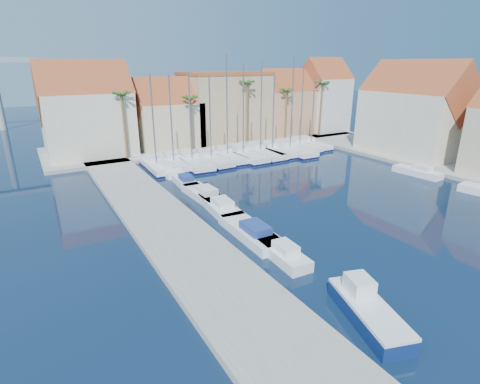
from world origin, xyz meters
The scene contains 35 objects.
ground centered at (0.00, 0.00, 0.00)m, with size 260.00×260.00×0.00m, color black.
quay_west centered at (-9.00, 13.50, 0.25)m, with size 6.00×77.00×0.50m, color gray.
shore_north centered at (10.00, 48.00, 0.25)m, with size 54.00×16.00×0.50m, color gray.
shore_east centered at (32.00, 15.00, 0.25)m, with size 12.00×60.00×0.50m, color gray.
fishing_boat centered at (-3.45, 0.00, 0.69)m, with size 3.63×6.25×2.08m.
motorboat_west_0 centered at (-3.46, 7.96, 0.51)m, with size 2.00×5.56×1.40m.
motorboat_west_1 centered at (-3.54, 12.03, 0.51)m, with size 2.49×7.38×1.40m.
motorboat_west_2 centered at (-3.16, 18.37, 0.51)m, with size 2.78×7.01×1.40m.
motorboat_west_3 centered at (-3.01, 22.32, 0.51)m, with size 2.41×6.93×1.40m.
motorboat_west_4 centered at (-3.08, 27.50, 0.51)m, with size 2.10×5.63×1.40m.
motorboat_west_5 centered at (-3.29, 33.85, 0.51)m, with size 2.95×7.26×1.40m.
motorboat_west_6 centered at (-3.19, 38.06, 0.51)m, with size 1.89×5.60×1.40m.
motorboat_east_1 centered at (24.01, 16.57, 0.51)m, with size 2.43×6.09×1.40m.
sailboat_0 centered at (-3.77, 36.24, 0.58)m, with size 2.97×10.14×12.26m.
sailboat_1 centered at (-1.28, 36.34, 0.59)m, with size 3.15×9.37×12.08m.
sailboat_2 centered at (1.24, 36.01, 0.57)m, with size 3.69×11.58×12.41m.
sailboat_3 centered at (3.93, 35.61, 0.58)m, with size 3.25×10.13×12.12m.
sailboat_4 centered at (6.85, 36.10, 0.62)m, with size 2.62×9.85×14.63m.
sailboat_5 centered at (9.24, 35.78, 0.58)m, with size 3.35×11.23×13.44m.
sailboat_6 centered at (12.41, 36.02, 0.58)m, with size 3.53×11.52×13.77m.
sailboat_7 centered at (14.76, 36.07, 0.57)m, with size 3.51×10.98×11.89m.
sailboat_8 centered at (17.50, 35.24, 0.59)m, with size 3.07×11.59×14.46m.
sailboat_9 centered at (20.28, 36.20, 0.60)m, with size 2.97×9.42×12.75m.
sailboat_10 centered at (23.08, 36.67, 0.58)m, with size 2.77×9.47×11.62m.
building_0 centered at (-10.00, 47.00, 6.52)m, with size 12.30×9.00×13.50m.
building_1 centered at (2.00, 47.00, 5.30)m, with size 10.30×8.00×11.00m.
building_2 centered at (13.00, 48.00, 6.26)m, with size 14.20×10.20×11.50m.
building_3 centered at (25.00, 47.00, 5.86)m, with size 10.30×8.00×12.00m.
building_4 centered at (34.00, 46.00, 6.97)m, with size 8.30×8.00×14.00m.
building_6 centered at (32.00, 24.00, 6.52)m, with size 9.00×14.30×13.50m.
palm_0 centered at (-6.00, 42.00, 9.08)m, with size 2.60×2.60×10.15m.
palm_1 centered at (4.00, 42.00, 8.14)m, with size 2.60×2.60×9.15m.
palm_2 centered at (14.00, 42.00, 10.02)m, with size 2.60×2.60×11.15m.
palm_3 centered at (22.00, 42.00, 8.61)m, with size 2.60×2.60×9.65m.
palm_4 centered at (30.00, 42.00, 9.55)m, with size 2.60×2.60×10.65m.
Camera 1 is at (-18.23, -11.52, 13.58)m, focal length 28.00 mm.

